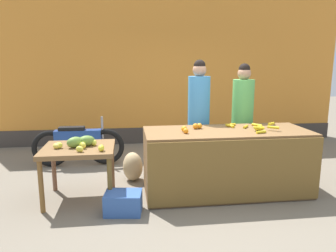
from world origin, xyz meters
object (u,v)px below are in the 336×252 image
(vendor_woman_blue_shirt, at_px, (199,119))
(produce_crate, at_px, (123,203))
(produce_sack, at_px, (133,166))
(vendor_woman_green_shirt, at_px, (242,119))
(parked_motorcycle, at_px, (78,143))

(vendor_woman_blue_shirt, distance_m, produce_crate, 1.85)
(produce_sack, bearing_deg, vendor_woman_blue_shirt, 4.26)
(vendor_woman_green_shirt, distance_m, produce_sack, 1.91)
(vendor_woman_blue_shirt, bearing_deg, produce_crate, -135.33)
(parked_motorcycle, xyz_separation_m, produce_crate, (0.79, -1.96, -0.27))
(vendor_woman_blue_shirt, height_order, produce_sack, vendor_woman_blue_shirt)
(vendor_woman_blue_shirt, height_order, parked_motorcycle, vendor_woman_blue_shirt)
(produce_sack, bearing_deg, parked_motorcycle, 137.25)
(vendor_woman_green_shirt, relative_size, produce_sack, 4.03)
(vendor_woman_green_shirt, height_order, parked_motorcycle, vendor_woman_green_shirt)
(vendor_woman_blue_shirt, relative_size, vendor_woman_green_shirt, 1.03)
(vendor_woman_blue_shirt, relative_size, produce_sack, 4.16)
(vendor_woman_green_shirt, distance_m, parked_motorcycle, 2.86)
(produce_sack, bearing_deg, vendor_woman_green_shirt, 3.82)
(parked_motorcycle, relative_size, produce_sack, 3.60)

